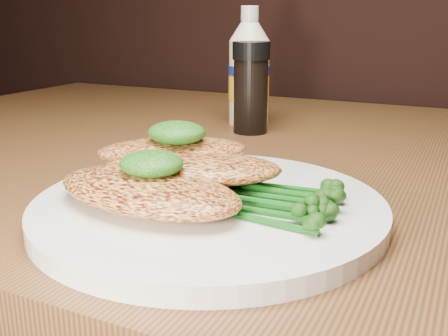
% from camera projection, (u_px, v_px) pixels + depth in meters
% --- Properties ---
extents(plate, '(0.29, 0.29, 0.01)m').
position_uv_depth(plate, '(209.00, 208.00, 0.44)').
color(plate, white).
rests_on(plate, dining_table).
extents(chicken_front, '(0.18, 0.11, 0.03)m').
position_uv_depth(chicken_front, '(148.00, 191.00, 0.41)').
color(chicken_front, gold).
rests_on(chicken_front, plate).
extents(chicken_mid, '(0.17, 0.12, 0.02)m').
position_uv_depth(chicken_mid, '(192.00, 168.00, 0.45)').
color(chicken_mid, gold).
rests_on(chicken_mid, plate).
extents(chicken_back, '(0.15, 0.13, 0.02)m').
position_uv_depth(chicken_back, '(173.00, 150.00, 0.48)').
color(chicken_back, gold).
rests_on(chicken_back, plate).
extents(pesto_front, '(0.05, 0.05, 0.02)m').
position_uv_depth(pesto_front, '(151.00, 164.00, 0.41)').
color(pesto_front, black).
rests_on(pesto_front, chicken_front).
extents(pesto_back, '(0.06, 0.05, 0.02)m').
position_uv_depth(pesto_back, '(177.00, 133.00, 0.47)').
color(pesto_back, black).
rests_on(pesto_back, chicken_back).
extents(broccolini_bundle, '(0.16, 0.14, 0.02)m').
position_uv_depth(broccolini_bundle, '(266.00, 193.00, 0.41)').
color(broccolini_bundle, '#125313').
rests_on(broccolini_bundle, plate).
extents(mayo_bottle, '(0.07, 0.07, 0.17)m').
position_uv_depth(mayo_bottle, '(249.00, 66.00, 0.78)').
color(mayo_bottle, '#EFE9CB').
rests_on(mayo_bottle, dining_table).
extents(pepper_grinder, '(0.05, 0.05, 0.12)m').
position_uv_depth(pepper_grinder, '(251.00, 88.00, 0.73)').
color(pepper_grinder, black).
rests_on(pepper_grinder, dining_table).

